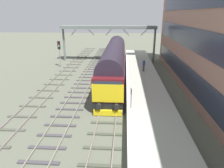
# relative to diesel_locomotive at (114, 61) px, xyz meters

# --- Properties ---
(ground_plane) EXTENTS (140.00, 140.00, 0.00)m
(ground_plane) POSITION_rel_diesel_locomotive_xyz_m (-0.00, -5.78, -2.49)
(ground_plane) COLOR #595D4D
(ground_plane) RESTS_ON ground
(track_main) EXTENTS (2.50, 60.00, 0.15)m
(track_main) POSITION_rel_diesel_locomotive_xyz_m (-0.00, -5.78, -2.43)
(track_main) COLOR gray
(track_main) RESTS_ON ground
(track_adjacent_west) EXTENTS (2.50, 60.00, 0.15)m
(track_adjacent_west) POSITION_rel_diesel_locomotive_xyz_m (-3.57, -5.78, -2.44)
(track_adjacent_west) COLOR gray
(track_adjacent_west) RESTS_ON ground
(track_adjacent_far_west) EXTENTS (2.50, 60.00, 0.15)m
(track_adjacent_far_west) POSITION_rel_diesel_locomotive_xyz_m (-7.20, -5.78, -2.43)
(track_adjacent_far_west) COLOR slate
(track_adjacent_far_west) RESTS_ON ground
(station_platform) EXTENTS (4.00, 44.00, 1.01)m
(station_platform) POSITION_rel_diesel_locomotive_xyz_m (3.60, -5.78, -1.99)
(station_platform) COLOR #A9AFA0
(station_platform) RESTS_ON ground
(diesel_locomotive) EXTENTS (2.74, 20.34, 4.68)m
(diesel_locomotive) POSITION_rel_diesel_locomotive_xyz_m (0.00, 0.00, 0.00)
(diesel_locomotive) COLOR black
(diesel_locomotive) RESTS_ON ground
(signal_post_near) EXTENTS (0.44, 0.22, 4.15)m
(signal_post_near) POSITION_rel_diesel_locomotive_xyz_m (-9.01, 5.78, 0.23)
(signal_post_near) COLOR gray
(signal_post_near) RESTS_ON ground
(platform_number_sign) EXTENTS (0.10, 0.44, 1.64)m
(platform_number_sign) POSITION_rel_diesel_locomotive_xyz_m (1.91, -10.43, -0.38)
(platform_number_sign) COLOR slate
(platform_number_sign) RESTS_ON station_platform
(waiting_passenger) EXTENTS (0.45, 0.47, 1.64)m
(waiting_passenger) POSITION_rel_diesel_locomotive_xyz_m (3.86, 0.46, -0.50)
(waiting_passenger) COLOR #34363B
(waiting_passenger) RESTS_ON station_platform
(overhead_footbridge) EXTENTS (16.50, 2.00, 6.21)m
(overhead_footbridge) POSITION_rel_diesel_locomotive_xyz_m (-1.55, 10.40, 3.21)
(overhead_footbridge) COLOR slate
(overhead_footbridge) RESTS_ON ground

